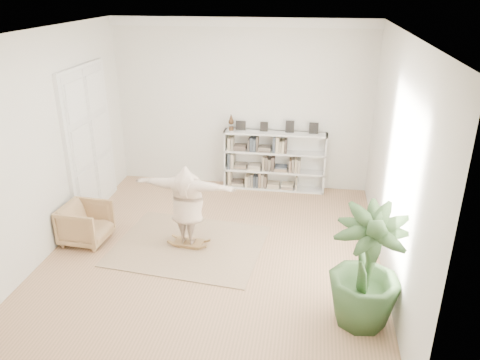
# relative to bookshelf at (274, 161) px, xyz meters

# --- Properties ---
(floor) EXTENTS (6.00, 6.00, 0.00)m
(floor) POSITION_rel_bookshelf_xyz_m (-0.74, -2.82, -0.64)
(floor) COLOR #A37C54
(floor) RESTS_ON ground
(room_shell) EXTENTS (6.00, 6.00, 6.00)m
(room_shell) POSITION_rel_bookshelf_xyz_m (-0.74, 0.12, 2.87)
(room_shell) COLOR silver
(room_shell) RESTS_ON floor
(doors) EXTENTS (0.09, 1.78, 2.92)m
(doors) POSITION_rel_bookshelf_xyz_m (-3.45, -1.52, 0.76)
(doors) COLOR white
(doors) RESTS_ON floor
(bookshelf) EXTENTS (2.20, 0.35, 1.64)m
(bookshelf) POSITION_rel_bookshelf_xyz_m (0.00, 0.00, 0.00)
(bookshelf) COLOR silver
(bookshelf) RESTS_ON floor
(armchair) EXTENTS (0.82, 0.79, 0.70)m
(armchair) POSITION_rel_bookshelf_xyz_m (-3.04, -2.81, -0.28)
(armchair) COLOR tan
(armchair) RESTS_ON floor
(rug) EXTENTS (2.69, 2.24, 0.02)m
(rug) POSITION_rel_bookshelf_xyz_m (-1.23, -2.70, -0.63)
(rug) COLOR tan
(rug) RESTS_ON floor
(rocker_board) EXTENTS (0.52, 0.34, 0.10)m
(rocker_board) POSITION_rel_bookshelf_xyz_m (-1.23, -2.70, -0.57)
(rocker_board) COLOR olive
(rocker_board) RESTS_ON rug
(person) EXTENTS (1.78, 0.65, 1.42)m
(person) POSITION_rel_bookshelf_xyz_m (-1.23, -2.70, 0.20)
(person) COLOR beige
(person) RESTS_ON rocker_board
(houseplant) EXTENTS (1.07, 1.07, 1.69)m
(houseplant) POSITION_rel_bookshelf_xyz_m (1.56, -4.22, 0.21)
(houseplant) COLOR #325128
(houseplant) RESTS_ON floor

